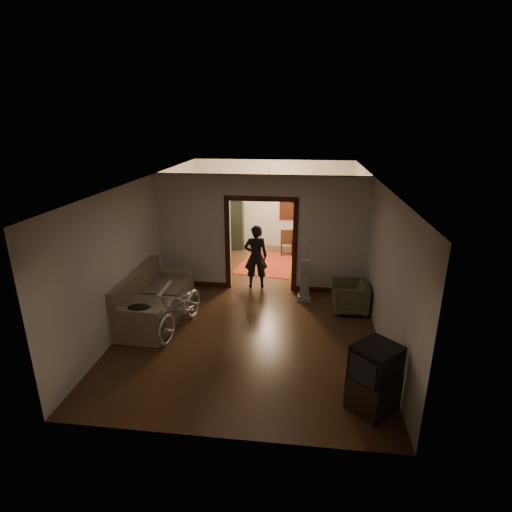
% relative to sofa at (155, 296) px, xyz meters
% --- Properties ---
extents(floor, '(5.00, 8.50, 0.01)m').
position_rel_sofa_xyz_m(floor, '(2.03, 1.11, -0.51)').
color(floor, '#341E10').
rests_on(floor, ground).
extents(ceiling, '(5.00, 8.50, 0.01)m').
position_rel_sofa_xyz_m(ceiling, '(2.03, 1.11, 2.29)').
color(ceiling, white).
rests_on(ceiling, floor).
extents(wall_back, '(5.00, 0.02, 2.80)m').
position_rel_sofa_xyz_m(wall_back, '(2.03, 5.36, 0.89)').
color(wall_back, beige).
rests_on(wall_back, floor).
extents(wall_left, '(0.02, 8.50, 2.80)m').
position_rel_sofa_xyz_m(wall_left, '(-0.47, 1.11, 0.89)').
color(wall_left, beige).
rests_on(wall_left, floor).
extents(wall_right, '(0.02, 8.50, 2.80)m').
position_rel_sofa_xyz_m(wall_right, '(4.53, 1.11, 0.89)').
color(wall_right, beige).
rests_on(wall_right, floor).
extents(partition_wall, '(5.00, 0.14, 2.80)m').
position_rel_sofa_xyz_m(partition_wall, '(2.03, 1.86, 0.89)').
color(partition_wall, beige).
rests_on(partition_wall, floor).
extents(door_casing, '(1.74, 0.20, 2.32)m').
position_rel_sofa_xyz_m(door_casing, '(2.03, 1.86, 0.59)').
color(door_casing, '#34140B').
rests_on(door_casing, floor).
extents(far_window, '(0.98, 0.06, 1.28)m').
position_rel_sofa_xyz_m(far_window, '(2.73, 5.32, 1.04)').
color(far_window, black).
rests_on(far_window, wall_back).
extents(chandelier, '(0.24, 0.24, 0.24)m').
position_rel_sofa_xyz_m(chandelier, '(2.03, 3.61, 1.84)').
color(chandelier, '#FFE0A5').
rests_on(chandelier, ceiling).
extents(light_switch, '(0.08, 0.01, 0.12)m').
position_rel_sofa_xyz_m(light_switch, '(3.08, 1.79, 0.74)').
color(light_switch, silver).
rests_on(light_switch, partition_wall).
extents(sofa, '(1.07, 2.24, 1.02)m').
position_rel_sofa_xyz_m(sofa, '(0.00, 0.00, 0.00)').
color(sofa, brown).
rests_on(sofa, floor).
extents(rolled_paper, '(0.10, 0.82, 0.10)m').
position_rel_sofa_xyz_m(rolled_paper, '(0.10, 0.30, 0.02)').
color(rolled_paper, beige).
rests_on(rolled_paper, sofa).
extents(jacket, '(0.47, 0.35, 0.14)m').
position_rel_sofa_xyz_m(jacket, '(0.05, -0.91, 0.17)').
color(jacket, black).
rests_on(jacket, sofa).
extents(bicycle, '(0.89, 1.85, 0.93)m').
position_rel_sofa_xyz_m(bicycle, '(0.68, -0.40, -0.04)').
color(bicycle, silver).
rests_on(bicycle, floor).
extents(armchair, '(0.76, 0.74, 0.68)m').
position_rel_sofa_xyz_m(armchair, '(4.08, 0.83, -0.17)').
color(armchair, '#4E4F2C').
rests_on(armchair, floor).
extents(tv_stand, '(0.82, 0.82, 0.55)m').
position_rel_sofa_xyz_m(tv_stand, '(4.10, -2.30, -0.23)').
color(tv_stand, black).
rests_on(tv_stand, floor).
extents(crt_tv, '(0.80, 0.80, 0.52)m').
position_rel_sofa_xyz_m(crt_tv, '(4.10, -2.30, 0.27)').
color(crt_tv, black).
rests_on(crt_tv, tv_stand).
extents(vacuum, '(0.32, 0.26, 1.00)m').
position_rel_sofa_xyz_m(vacuum, '(3.10, 1.27, -0.01)').
color(vacuum, gray).
rests_on(vacuum, floor).
extents(person, '(0.64, 0.47, 1.59)m').
position_rel_sofa_xyz_m(person, '(1.89, 1.93, 0.29)').
color(person, black).
rests_on(person, floor).
extents(oriental_rug, '(1.85, 2.27, 0.02)m').
position_rel_sofa_xyz_m(oriental_rug, '(2.07, 3.61, -0.50)').
color(oriental_rug, maroon).
rests_on(oriental_rug, floor).
extents(locker, '(0.90, 0.58, 1.68)m').
position_rel_sofa_xyz_m(locker, '(0.71, 4.97, 0.33)').
color(locker, '#22331E').
rests_on(locker, floor).
extents(globe, '(0.28, 0.28, 0.28)m').
position_rel_sofa_xyz_m(globe, '(0.71, 4.97, 1.43)').
color(globe, '#1E5972').
rests_on(globe, locker).
extents(desk, '(1.08, 0.73, 0.73)m').
position_rel_sofa_xyz_m(desk, '(3.20, 4.80, -0.14)').
color(desk, black).
rests_on(desk, floor).
extents(desk_chair, '(0.47, 0.47, 0.85)m').
position_rel_sofa_xyz_m(desk_chair, '(2.55, 4.47, -0.08)').
color(desk_chair, black).
rests_on(desk_chair, floor).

